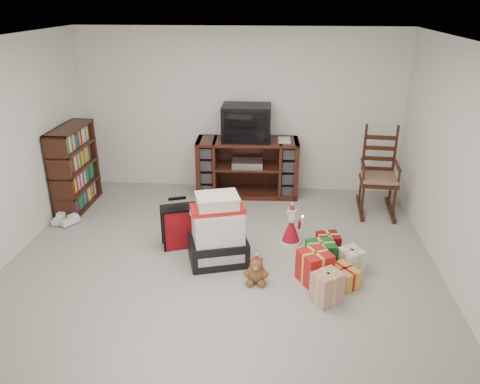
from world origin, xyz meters
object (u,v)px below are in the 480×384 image
red_suitcase (180,226)px  crt_television (246,123)px  tv_stand (247,167)px  sneaker_pair (65,221)px  gift_cluster (331,264)px  teddy_bear (256,271)px  rocking_chair (377,181)px  gift_pile (218,234)px  mrs_claus_figurine (207,214)px  santa_figurine (291,228)px  bookshelf (75,169)px

red_suitcase → crt_television: crt_television is taller
tv_stand → sneaker_pair: bearing=-154.7°
gift_cluster → red_suitcase: bearing=164.2°
red_suitcase → teddy_bear: bearing=-56.4°
rocking_chair → gift_pile: bearing=-137.7°
teddy_bear → mrs_claus_figurine: mrs_claus_figurine is taller
gift_cluster → sneaker_pair: bearing=164.6°
sneaker_pair → red_suitcase: bearing=-0.4°
red_suitcase → santa_figurine: 1.39m
crt_television → gift_cluster: bearing=-64.8°
gift_cluster → bookshelf: bearing=156.3°
bookshelf → red_suitcase: bearing=-31.0°
gift_pile → sneaker_pair: size_ratio=2.34×
rocking_chair → crt_television: bearing=171.7°
teddy_bear → sneaker_pair: bearing=156.4°
gift_pile → santa_figurine: gift_pile is taller
tv_stand → gift_cluster: tv_stand is taller
red_suitcase → teddy_bear: 1.23m
tv_stand → mrs_claus_figurine: size_ratio=2.86×
sneaker_pair → crt_television: crt_television is taller
bookshelf → crt_television: size_ratio=1.66×
gift_pile → sneaker_pair: bearing=143.6°
rocking_chair → santa_figurine: (-1.24, -1.14, -0.23)m
tv_stand → bookshelf: 2.56m
red_suitcase → mrs_claus_figurine: red_suitcase is taller
tv_stand → santa_figurine: (0.67, -1.54, -0.24)m
crt_television → mrs_claus_figurine: bearing=-110.2°
red_suitcase → mrs_claus_figurine: 0.58m
rocking_chair → gift_cluster: 2.04m
tv_stand → mrs_claus_figurine: (-0.45, -1.23, -0.23)m
tv_stand → teddy_bear: 2.50m
gift_pile → mrs_claus_figurine: size_ratio=1.51×
bookshelf → teddy_bear: size_ratio=3.86×
santa_figurine → crt_television: crt_television is taller
red_suitcase → sneaker_pair: (-1.71, 0.45, -0.23)m
tv_stand → gift_pile: bearing=-97.9°
tv_stand → sneaker_pair: size_ratio=4.42×
bookshelf → gift_pile: 2.67m
tv_stand → crt_television: bearing=157.7°
mrs_claus_figurine → santa_figurine: bearing=-15.5°
tv_stand → gift_pile: (-0.18, -2.07, -0.08)m
gift_pile → gift_cluster: gift_pile is taller
tv_stand → gift_cluster: bearing=-66.8°
tv_stand → bookshelf: (-2.46, -0.69, 0.14)m
bookshelf → santa_figurine: 3.26m
red_suitcase → gift_pile: bearing=-52.6°
rocking_chair → teddy_bear: size_ratio=4.06×
bookshelf → mrs_claus_figurine: 2.11m
teddy_bear → santa_figurine: bearing=67.4°
sneaker_pair → gift_pile: bearing=-4.8°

